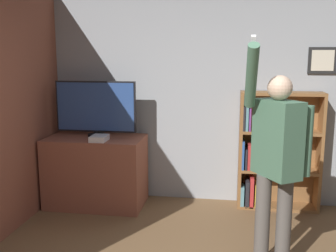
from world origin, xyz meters
TOP-DOWN VIEW (x-y plane):
  - wall_back at (0.00, 2.64)m, footprint 6.08×0.09m
  - wall_side_brick at (-2.07, 1.30)m, footprint 0.06×4.21m
  - tv_ledge at (-1.41, 2.22)m, footprint 1.18×0.66m
  - television at (-1.41, 2.28)m, footprint 1.00×0.22m
  - game_console at (-1.30, 2.03)m, footprint 0.18×0.24m
  - remote_loose at (-1.25, 1.98)m, footprint 0.09×0.14m
  - bookshelf at (0.72, 2.46)m, footprint 0.96×0.28m
  - person at (0.60, 0.99)m, footprint 0.56×0.56m

SIDE VIEW (x-z plane):
  - tv_ledge at x=-1.41m, z-range 0.00..0.86m
  - bookshelf at x=0.72m, z-range -0.05..1.38m
  - remote_loose at x=-1.25m, z-range 0.86..0.88m
  - game_console at x=-1.30m, z-range 0.86..0.93m
  - person at x=0.60m, z-range 0.02..2.04m
  - television at x=-1.41m, z-range 0.87..1.56m
  - wall_side_brick at x=-2.07m, z-range 0.00..2.70m
  - wall_back at x=0.00m, z-range 0.00..2.70m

